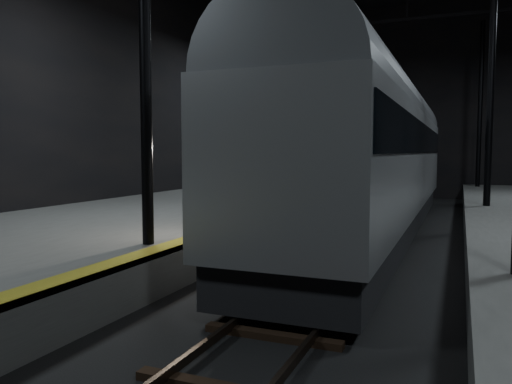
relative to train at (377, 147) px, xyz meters
The scene contains 6 objects.
ground 5.84m from the train, 90.00° to the right, with size 44.00×44.00×0.00m, color black.
platform_left 9.34m from the train, 147.23° to the right, with size 9.00×43.80×1.00m, color #545451.
tactile_strip 6.25m from the train, 123.94° to the right, with size 0.50×43.80×0.01m, color olive.
track 5.80m from the train, 90.00° to the right, with size 2.40×43.00×0.24m.
train is the anchor object (origin of this frame).
woman 6.11m from the train, 129.62° to the right, with size 0.67×0.44×1.84m, color #97895C.
Camera 1 is at (2.82, -13.57, 3.11)m, focal length 35.00 mm.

